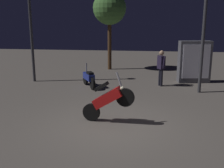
% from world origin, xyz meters
% --- Properties ---
extents(ground_plane, '(40.00, 40.00, 0.00)m').
position_xyz_m(ground_plane, '(0.00, 0.00, 0.00)').
color(ground_plane, '#605951').
extents(motorcycle_red_foreground, '(1.65, 0.46, 1.63)m').
position_xyz_m(motorcycle_red_foreground, '(-0.20, 0.28, 0.74)').
color(motorcycle_red_foreground, black).
rests_on(motorcycle_red_foreground, ground_plane).
extents(motorcycle_blue_parked_left, '(0.91, 1.49, 1.11)m').
position_xyz_m(motorcycle_blue_parked_left, '(-1.74, 4.67, 0.44)').
color(motorcycle_blue_parked_left, black).
rests_on(motorcycle_blue_parked_left, ground_plane).
extents(person_rider_beside, '(0.41, 0.62, 1.72)m').
position_xyz_m(person_rider_beside, '(1.65, 5.33, 1.03)').
color(person_rider_beside, black).
rests_on(person_rider_beside, ground_plane).
extents(streetlamp_near, '(0.36, 0.36, 5.03)m').
position_xyz_m(streetlamp_near, '(3.29, 4.34, 3.19)').
color(streetlamp_near, '#38383D').
rests_on(streetlamp_near, ground_plane).
extents(streetlamp_far, '(0.36, 0.36, 5.43)m').
position_xyz_m(streetlamp_far, '(-4.81, 5.51, 3.41)').
color(streetlamp_far, '#38383D').
rests_on(streetlamp_far, ground_plane).
extents(tree_left_bg, '(2.04, 2.04, 4.83)m').
position_xyz_m(tree_left_bg, '(-1.41, 9.45, 3.77)').
color(tree_left_bg, '#4C331E').
rests_on(tree_left_bg, ground_plane).
extents(kiosk_billboard, '(1.66, 0.78, 2.10)m').
position_xyz_m(kiosk_billboard, '(3.35, 6.34, 1.05)').
color(kiosk_billboard, '#595960').
rests_on(kiosk_billboard, ground_plane).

